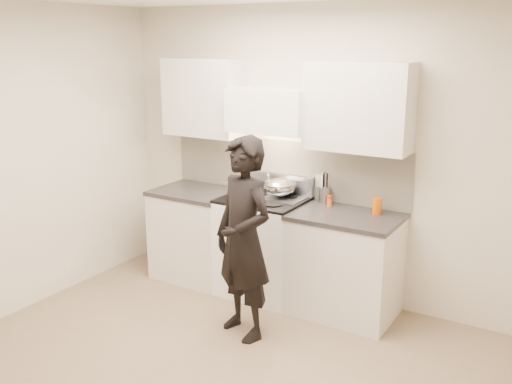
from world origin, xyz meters
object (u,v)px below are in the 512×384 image
at_px(counter_right, 345,264).
at_px(person, 244,239).
at_px(stove, 263,246).
at_px(wok, 279,187).
at_px(utensil_crock, 325,194).

bearing_deg(counter_right, person, -125.66).
distance_m(stove, wok, 0.59).
bearing_deg(person, counter_right, 75.18).
height_order(counter_right, person, person).
bearing_deg(person, stove, 130.00).
bearing_deg(stove, utensil_crock, 24.12).
distance_m(stove, utensil_crock, 0.78).
xyz_separation_m(stove, counter_right, (0.83, 0.00, -0.01)).
bearing_deg(counter_right, wok, 172.20).
bearing_deg(stove, counter_right, 0.00).
xyz_separation_m(wok, utensil_crock, (0.40, 0.13, -0.04)).
distance_m(stove, person, 0.90).
bearing_deg(utensil_crock, counter_right, -36.04).
xyz_separation_m(stove, person, (0.27, -0.78, 0.36)).
relative_size(counter_right, wok, 2.38).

